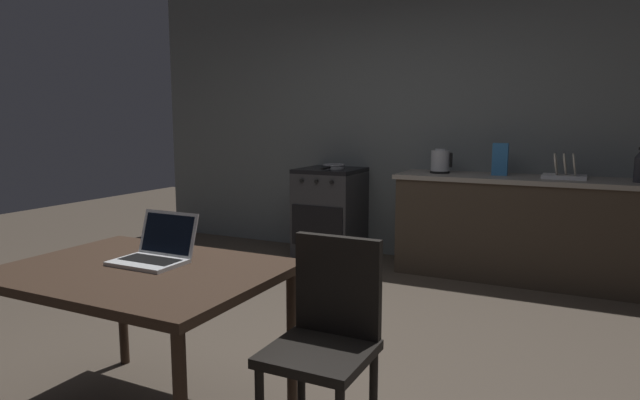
{
  "coord_description": "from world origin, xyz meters",
  "views": [
    {
      "loc": [
        1.69,
        -2.64,
        1.38
      ],
      "look_at": [
        -0.07,
        0.91,
        0.79
      ],
      "focal_mm": 30.58,
      "sensor_mm": 36.0,
      "label": 1
    }
  ],
  "objects_px": {
    "dining_table": "(141,283)",
    "frying_pan": "(334,166)",
    "bottle": "(640,166)",
    "electric_kettle": "(440,162)",
    "cereal_box": "(500,159)",
    "stove_oven": "(330,212)",
    "laptop": "(155,253)",
    "chair": "(327,332)",
    "dish_rack": "(564,173)"
  },
  "relations": [
    {
      "from": "chair",
      "to": "dining_table",
      "type": "bearing_deg",
      "value": 178.79
    },
    {
      "from": "electric_kettle",
      "to": "bottle",
      "type": "xyz_separation_m",
      "value": [
        1.57,
        -0.05,
        0.02
      ]
    },
    {
      "from": "bottle",
      "to": "cereal_box",
      "type": "xyz_separation_m",
      "value": [
        -1.05,
        0.07,
        0.01
      ]
    },
    {
      "from": "cereal_box",
      "to": "dining_table",
      "type": "bearing_deg",
      "value": -108.53
    },
    {
      "from": "laptop",
      "to": "electric_kettle",
      "type": "height_order",
      "value": "electric_kettle"
    },
    {
      "from": "laptop",
      "to": "cereal_box",
      "type": "bearing_deg",
      "value": 84.44
    },
    {
      "from": "frying_pan",
      "to": "dining_table",
      "type": "bearing_deg",
      "value": -80.8
    },
    {
      "from": "cereal_box",
      "to": "bottle",
      "type": "bearing_deg",
      "value": -3.82
    },
    {
      "from": "bottle",
      "to": "dish_rack",
      "type": "bearing_deg",
      "value": 174.61
    },
    {
      "from": "bottle",
      "to": "dish_rack",
      "type": "xyz_separation_m",
      "value": [
        -0.53,
        0.05,
        -0.08
      ]
    },
    {
      "from": "stove_oven",
      "to": "dish_rack",
      "type": "relative_size",
      "value": 2.63
    },
    {
      "from": "frying_pan",
      "to": "bottle",
      "type": "bearing_deg",
      "value": -0.43
    },
    {
      "from": "stove_oven",
      "to": "laptop",
      "type": "distance_m",
      "value": 3.11
    },
    {
      "from": "chair",
      "to": "electric_kettle",
      "type": "distance_m",
      "value": 3.06
    },
    {
      "from": "stove_oven",
      "to": "dish_rack",
      "type": "xyz_separation_m",
      "value": [
        2.14,
        0.0,
        0.5
      ]
    },
    {
      "from": "chair",
      "to": "bottle",
      "type": "bearing_deg",
      "value": 55.68
    },
    {
      "from": "stove_oven",
      "to": "cereal_box",
      "type": "relative_size",
      "value": 3.19
    },
    {
      "from": "stove_oven",
      "to": "laptop",
      "type": "xyz_separation_m",
      "value": [
        0.54,
        -3.05,
        0.32
      ]
    },
    {
      "from": "laptop",
      "to": "frying_pan",
      "type": "bearing_deg",
      "value": 113.04
    },
    {
      "from": "stove_oven",
      "to": "bottle",
      "type": "distance_m",
      "value": 2.73
    },
    {
      "from": "bottle",
      "to": "cereal_box",
      "type": "height_order",
      "value": "cereal_box"
    },
    {
      "from": "stove_oven",
      "to": "cereal_box",
      "type": "xyz_separation_m",
      "value": [
        1.62,
        0.02,
        0.59
      ]
    },
    {
      "from": "stove_oven",
      "to": "dining_table",
      "type": "distance_m",
      "value": 3.21
    },
    {
      "from": "dining_table",
      "to": "laptop",
      "type": "bearing_deg",
      "value": 97.31
    },
    {
      "from": "frying_pan",
      "to": "dish_rack",
      "type": "distance_m",
      "value": 2.09
    },
    {
      "from": "electric_kettle",
      "to": "frying_pan",
      "type": "xyz_separation_m",
      "value": [
        -1.05,
        -0.03,
        -0.08
      ]
    },
    {
      "from": "dining_table",
      "to": "laptop",
      "type": "height_order",
      "value": "laptop"
    },
    {
      "from": "dining_table",
      "to": "chair",
      "type": "height_order",
      "value": "chair"
    },
    {
      "from": "dining_table",
      "to": "bottle",
      "type": "distance_m",
      "value": 3.78
    },
    {
      "from": "dining_table",
      "to": "frying_pan",
      "type": "distance_m",
      "value": 3.18
    },
    {
      "from": "dining_table",
      "to": "electric_kettle",
      "type": "bearing_deg",
      "value": 80.17
    },
    {
      "from": "chair",
      "to": "dish_rack",
      "type": "height_order",
      "value": "dish_rack"
    },
    {
      "from": "laptop",
      "to": "cereal_box",
      "type": "relative_size",
      "value": 1.14
    },
    {
      "from": "stove_oven",
      "to": "cereal_box",
      "type": "bearing_deg",
      "value": 0.79
    },
    {
      "from": "laptop",
      "to": "dish_rack",
      "type": "xyz_separation_m",
      "value": [
        1.6,
        3.05,
        0.17
      ]
    },
    {
      "from": "chair",
      "to": "laptop",
      "type": "bearing_deg",
      "value": 171.77
    },
    {
      "from": "laptop",
      "to": "bottle",
      "type": "xyz_separation_m",
      "value": [
        2.13,
        3.0,
        0.25
      ]
    },
    {
      "from": "electric_kettle",
      "to": "cereal_box",
      "type": "xyz_separation_m",
      "value": [
        0.52,
        0.02,
        0.04
      ]
    },
    {
      "from": "dish_rack",
      "to": "stove_oven",
      "type": "bearing_deg",
      "value": -179.93
    },
    {
      "from": "chair",
      "to": "dish_rack",
      "type": "xyz_separation_m",
      "value": [
        0.73,
        3.01,
        0.42
      ]
    },
    {
      "from": "stove_oven",
      "to": "dish_rack",
      "type": "bearing_deg",
      "value": 0.07
    },
    {
      "from": "bottle",
      "to": "electric_kettle",
      "type": "bearing_deg",
      "value": 178.17
    },
    {
      "from": "chair",
      "to": "stove_oven",
      "type": "bearing_deg",
      "value": 103.89
    },
    {
      "from": "dining_table",
      "to": "laptop",
      "type": "distance_m",
      "value": 0.16
    },
    {
      "from": "frying_pan",
      "to": "dish_rack",
      "type": "bearing_deg",
      "value": 0.83
    },
    {
      "from": "laptop",
      "to": "bottle",
      "type": "bearing_deg",
      "value": 68.47
    },
    {
      "from": "stove_oven",
      "to": "chair",
      "type": "height_order",
      "value": "chair"
    },
    {
      "from": "stove_oven",
      "to": "bottle",
      "type": "bearing_deg",
      "value": -1.02
    },
    {
      "from": "dining_table",
      "to": "bottle",
      "type": "xyz_separation_m",
      "value": [
        2.11,
        3.11,
        0.37
      ]
    },
    {
      "from": "stove_oven",
      "to": "bottle",
      "type": "relative_size",
      "value": 3.29
    }
  ]
}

